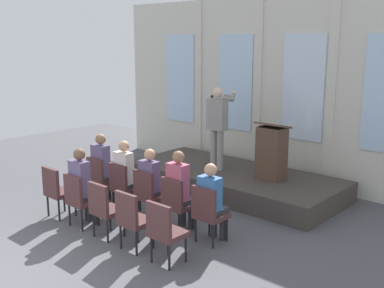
{
  "coord_description": "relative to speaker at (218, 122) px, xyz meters",
  "views": [
    {
      "loc": [
        5.82,
        -2.41,
        3.15
      ],
      "look_at": [
        -0.1,
        4.16,
        1.18
      ],
      "focal_mm": 44.09,
      "sensor_mm": 36.0,
      "label": 1
    }
  ],
  "objects": [
    {
      "name": "chair_r0_c3",
      "position": [
        1.02,
        -2.32,
        -0.91
      ],
      "size": [
        0.46,
        0.44,
        0.94
      ],
      "color": "black",
      "rests_on": "ground"
    },
    {
      "name": "chair_r0_c4",
      "position": [
        1.7,
        -2.32,
        -0.91
      ],
      "size": [
        0.46,
        0.44,
        0.94
      ],
      "color": "black",
      "rests_on": "ground"
    },
    {
      "name": "chair_r1_c3",
      "position": [
        1.02,
        -3.28,
        -0.91
      ],
      "size": [
        0.46,
        0.44,
        0.94
      ],
      "color": "black",
      "rests_on": "ground"
    },
    {
      "name": "lectern",
      "position": [
        1.25,
        0.17,
        -0.47
      ],
      "size": [
        0.6,
        0.48,
        1.16
      ],
      "color": "#4C3828",
      "rests_on": "stage_platform"
    },
    {
      "name": "stage_platform",
      "position": [
        0.33,
        0.11,
        -1.23
      ],
      "size": [
        4.66,
        2.0,
        0.42
      ],
      "primitive_type": "cube",
      "color": "#3F3833",
      "rests_on": "ground"
    },
    {
      "name": "audience_r1_c1",
      "position": [
        -0.35,
        -3.2,
        -0.68
      ],
      "size": [
        0.36,
        0.39,
        1.38
      ],
      "color": "#2D2D33",
      "rests_on": "ground"
    },
    {
      "name": "mic_stand",
      "position": [
        -0.36,
        0.24,
        -0.69
      ],
      "size": [
        0.28,
        0.28,
        1.56
      ],
      "color": "black",
      "rests_on": "stage_platform"
    },
    {
      "name": "chair_r1_c4",
      "position": [
        1.7,
        -3.28,
        -0.91
      ],
      "size": [
        0.46,
        0.44,
        0.94
      ],
      "color": "black",
      "rests_on": "ground"
    },
    {
      "name": "speaker",
      "position": [
        0.0,
        0.0,
        0.0
      ],
      "size": [
        0.52,
        0.69,
        1.76
      ],
      "color": "gray",
      "rests_on": "stage_platform"
    },
    {
      "name": "chair_r0_c1",
      "position": [
        -0.35,
        -2.32,
        -0.91
      ],
      "size": [
        0.46,
        0.44,
        0.94
      ],
      "color": "black",
      "rests_on": "ground"
    },
    {
      "name": "rear_partition",
      "position": [
        0.37,
        1.4,
        0.61
      ],
      "size": [
        8.94,
        0.14,
        4.09
      ],
      "color": "beige",
      "rests_on": "ground"
    },
    {
      "name": "audience_r0_c2",
      "position": [
        0.33,
        -2.23,
        -0.71
      ],
      "size": [
        0.36,
        0.39,
        1.31
      ],
      "color": "#2D2D33",
      "rests_on": "ground"
    },
    {
      "name": "chair_r0_c0",
      "position": [
        -1.04,
        -2.32,
        -0.91
      ],
      "size": [
        0.46,
        0.44,
        0.94
      ],
      "color": "black",
      "rests_on": "ground"
    },
    {
      "name": "audience_r0_c1",
      "position": [
        -0.35,
        -2.24,
        -0.69
      ],
      "size": [
        0.36,
        0.39,
        1.35
      ],
      "color": "#2D2D33",
      "rests_on": "ground"
    },
    {
      "name": "chair_r1_c0",
      "position": [
        -1.04,
        -3.28,
        -0.91
      ],
      "size": [
        0.46,
        0.44,
        0.94
      ],
      "color": "black",
      "rests_on": "ground"
    },
    {
      "name": "chair_r1_c1",
      "position": [
        -0.35,
        -3.28,
        -0.91
      ],
      "size": [
        0.46,
        0.44,
        0.94
      ],
      "color": "black",
      "rests_on": "ground"
    },
    {
      "name": "audience_r0_c4",
      "position": [
        1.7,
        -2.23,
        -0.72
      ],
      "size": [
        0.36,
        0.39,
        1.29
      ],
      "color": "#2D2D33",
      "rests_on": "ground"
    },
    {
      "name": "audience_r0_c3",
      "position": [
        1.02,
        -2.24,
        -0.68
      ],
      "size": [
        0.36,
        0.39,
        1.38
      ],
      "color": "#2D2D33",
      "rests_on": "ground"
    },
    {
      "name": "chair_r0_c2",
      "position": [
        0.33,
        -2.32,
        -0.91
      ],
      "size": [
        0.46,
        0.44,
        0.94
      ],
      "color": "black",
      "rests_on": "ground"
    },
    {
      "name": "chair_r1_c2",
      "position": [
        0.33,
        -3.28,
        -0.91
      ],
      "size": [
        0.46,
        0.44,
        0.94
      ],
      "color": "black",
      "rests_on": "ground"
    },
    {
      "name": "audience_r0_c0",
      "position": [
        -1.04,
        -2.24,
        -0.68
      ],
      "size": [
        0.36,
        0.39,
        1.39
      ],
      "color": "#2D2D33",
      "rests_on": "ground"
    }
  ]
}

